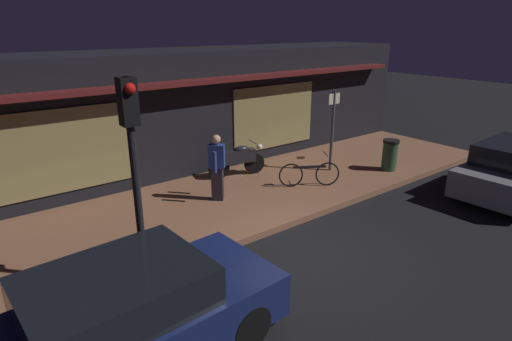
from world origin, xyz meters
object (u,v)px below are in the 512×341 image
object	(u,v)px
motorcycle	(238,159)
traffic_light_pole	(133,153)
sign_post	(332,126)
parked_car_near	(128,318)
bicycle_parked	(309,174)
person_bystander	(217,166)
trash_bin	(390,155)

from	to	relation	value
motorcycle	traffic_light_pole	xyz separation A→B (m)	(-4.37, -3.53, 1.83)
sign_post	parked_car_near	size ratio (longest dim) A/B	0.57
sign_post	parked_car_near	bearing A→B (deg)	-155.12
motorcycle	traffic_light_pole	size ratio (longest dim) A/B	0.47
traffic_light_pole	parked_car_near	world-z (taller)	traffic_light_pole
sign_post	traffic_light_pole	distance (m)	7.26
bicycle_parked	person_bystander	bearing A→B (deg)	163.78
trash_bin	parked_car_near	bearing A→B (deg)	-164.69
traffic_light_pole	parked_car_near	bearing A→B (deg)	-120.68
person_bystander	motorcycle	bearing A→B (deg)	38.81
person_bystander	parked_car_near	world-z (taller)	person_bystander
motorcycle	trash_bin	xyz separation A→B (m)	(3.90, -2.35, -0.03)
motorcycle	parked_car_near	world-z (taller)	parked_car_near
motorcycle	person_bystander	bearing A→B (deg)	-141.19
motorcycle	bicycle_parked	world-z (taller)	motorcycle
motorcycle	parked_car_near	xyz separation A→B (m)	(-5.14, -4.83, 0.06)
trash_bin	parked_car_near	world-z (taller)	parked_car_near
bicycle_parked	sign_post	bearing A→B (deg)	21.50
person_bystander	parked_car_near	bearing A→B (deg)	-135.28
motorcycle	trash_bin	distance (m)	4.55
bicycle_parked	parked_car_near	bearing A→B (deg)	-154.36
sign_post	traffic_light_pole	bearing A→B (deg)	-161.93
parked_car_near	motorcycle	bearing A→B (deg)	43.19
motorcycle	sign_post	world-z (taller)	sign_post
bicycle_parked	sign_post	size ratio (longest dim) A/B	0.60
person_bystander	parked_car_near	size ratio (longest dim) A/B	0.40
person_bystander	trash_bin	bearing A→B (deg)	-12.72
sign_post	trash_bin	world-z (taller)	sign_post
trash_bin	bicycle_parked	bearing A→B (deg)	170.36
sign_post	trash_bin	size ratio (longest dim) A/B	2.58
bicycle_parked	trash_bin	xyz separation A→B (m)	(2.87, -0.49, 0.11)
motorcycle	parked_car_near	size ratio (longest dim) A/B	0.40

